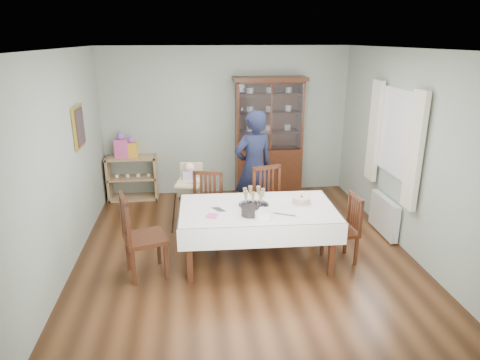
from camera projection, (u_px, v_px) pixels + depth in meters
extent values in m
plane|color=#593319|center=(244.00, 251.00, 5.97)|extent=(5.00, 5.00, 0.00)
plane|color=#9EAA99|center=(227.00, 122.00, 7.89)|extent=(4.50, 0.00, 4.50)
plane|color=#9EAA99|center=(64.00, 163.00, 5.28)|extent=(0.00, 5.00, 5.00)
plane|color=#9EAA99|center=(408.00, 152.00, 5.79)|extent=(0.00, 5.00, 5.00)
plane|color=white|center=(244.00, 49.00, 5.11)|extent=(5.00, 5.00, 0.00)
cube|color=#442111|center=(257.00, 210.00, 5.48)|extent=(1.93, 1.11, 0.06)
cube|color=white|center=(258.00, 208.00, 5.47)|extent=(2.03, 1.21, 0.01)
cube|color=#442111|center=(268.00, 171.00, 8.04)|extent=(1.20, 0.45, 0.90)
cube|color=white|center=(271.00, 117.00, 7.53)|extent=(1.12, 0.01, 1.16)
cube|color=#442111|center=(270.00, 79.00, 7.50)|extent=(1.30, 0.48, 0.07)
cube|color=tan|center=(134.00, 197.00, 7.91)|extent=(0.90, 0.38, 0.04)
cube|color=tan|center=(133.00, 178.00, 7.79)|extent=(0.90, 0.38, 0.03)
cube|color=tan|center=(131.00, 158.00, 7.67)|extent=(0.90, 0.38, 0.04)
cube|color=tan|center=(109.00, 179.00, 7.74)|extent=(0.04, 0.38, 0.80)
cube|color=tan|center=(156.00, 177.00, 7.84)|extent=(0.04, 0.38, 0.80)
cube|color=gold|center=(79.00, 127.00, 5.95)|extent=(0.04, 0.48, 0.58)
cube|color=white|center=(398.00, 133.00, 6.01)|extent=(0.04, 1.02, 1.22)
cube|color=silver|center=(415.00, 151.00, 5.45)|extent=(0.07, 0.30, 1.55)
cube|color=silver|center=(374.00, 131.00, 6.62)|extent=(0.07, 0.30, 1.55)
cube|color=white|center=(384.00, 215.00, 6.40)|extent=(0.10, 0.80, 0.55)
cube|color=#442111|center=(206.00, 212.00, 6.10)|extent=(0.54, 0.54, 0.05)
cube|color=#442111|center=(208.00, 189.00, 6.20)|extent=(0.43, 0.14, 0.53)
cube|color=#442111|center=(273.00, 208.00, 6.20)|extent=(0.58, 0.58, 0.05)
cube|color=#442111|center=(266.00, 184.00, 6.30)|extent=(0.45, 0.17, 0.56)
cube|color=#442111|center=(145.00, 238.00, 5.23)|extent=(0.60, 0.60, 0.05)
cube|color=#442111|center=(125.00, 219.00, 5.06)|extent=(0.17, 0.45, 0.57)
cube|color=#442111|center=(340.00, 231.00, 5.59)|extent=(0.43, 0.43, 0.05)
cube|color=#442111|center=(355.00, 213.00, 5.55)|extent=(0.06, 0.39, 0.48)
imported|color=black|center=(254.00, 168.00, 6.64)|extent=(0.77, 0.64, 1.81)
cube|color=tan|center=(190.00, 187.00, 6.52)|extent=(0.40, 0.37, 0.24)
cube|color=tan|center=(190.00, 174.00, 6.46)|extent=(0.35, 0.13, 0.28)
cube|color=tan|center=(190.00, 182.00, 6.50)|extent=(0.39, 0.24, 0.03)
cube|color=silver|center=(190.00, 177.00, 6.47)|extent=(0.21, 0.18, 0.18)
sphere|color=beige|center=(190.00, 168.00, 6.43)|extent=(0.15, 0.15, 0.15)
cylinder|color=silver|center=(254.00, 206.00, 5.51)|extent=(0.39, 0.39, 0.01)
torus|color=silver|center=(254.00, 205.00, 5.51)|extent=(0.39, 0.39, 0.02)
cylinder|color=white|center=(301.00, 204.00, 5.58)|extent=(0.26, 0.26, 0.01)
cylinder|color=brown|center=(302.00, 200.00, 5.57)|extent=(0.23, 0.23, 0.08)
cylinder|color=silver|center=(302.00, 197.00, 5.55)|extent=(0.23, 0.23, 0.01)
cylinder|color=#F24C4C|center=(302.00, 194.00, 5.54)|extent=(0.01, 0.01, 0.06)
sphere|color=yellow|center=(302.00, 192.00, 5.53)|extent=(0.02, 0.02, 0.02)
cylinder|color=black|center=(250.00, 211.00, 5.22)|extent=(0.27, 0.27, 0.11)
cylinder|color=white|center=(263.00, 214.00, 5.16)|extent=(0.27, 0.27, 0.09)
cube|color=#E35395|center=(212.00, 216.00, 5.19)|extent=(0.16, 0.16, 0.02)
cube|color=silver|center=(285.00, 215.00, 5.24)|extent=(0.27, 0.16, 0.01)
cube|color=#E35395|center=(122.00, 148.00, 7.57)|extent=(0.25, 0.18, 0.33)
sphere|color=#E533B2|center=(121.00, 136.00, 7.51)|extent=(0.13, 0.13, 0.13)
cube|color=gold|center=(132.00, 150.00, 7.60)|extent=(0.21, 0.15, 0.26)
sphere|color=#E533B2|center=(131.00, 140.00, 7.55)|extent=(0.12, 0.12, 0.12)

